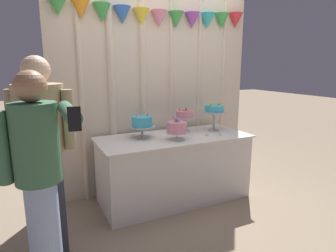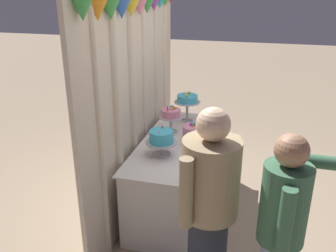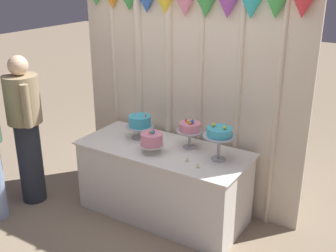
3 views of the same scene
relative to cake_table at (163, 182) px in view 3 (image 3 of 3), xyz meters
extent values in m
plane|color=gray|center=(0.00, -0.10, -0.38)|extent=(24.00, 24.00, 0.00)
cube|color=beige|center=(0.00, 0.46, 0.89)|extent=(2.59, 0.04, 2.55)
cylinder|color=beige|center=(-0.94, 0.44, 0.89)|extent=(0.06, 0.06, 2.55)
cylinder|color=beige|center=(-0.60, 0.44, 0.89)|extent=(0.09, 0.09, 2.55)
cylinder|color=beige|center=(-0.21, 0.44, 0.89)|extent=(0.08, 0.08, 2.55)
cylinder|color=beige|center=(0.18, 0.44, 0.89)|extent=(0.05, 0.05, 2.55)
cylinder|color=beige|center=(0.59, 0.44, 0.89)|extent=(0.05, 0.05, 2.55)
cylinder|color=beige|center=(0.98, 0.44, 0.89)|extent=(0.05, 0.05, 2.55)
cone|color=green|center=(-0.67, 0.40, 1.75)|extent=(0.20, 0.20, 0.19)
cone|color=blue|center=(-0.45, 0.40, 1.74)|extent=(0.20, 0.20, 0.19)
cone|color=yellow|center=(-0.22, 0.40, 1.73)|extent=(0.20, 0.20, 0.19)
cone|color=pink|center=(0.00, 0.40, 1.73)|extent=(0.20, 0.20, 0.19)
cone|color=green|center=(0.22, 0.40, 1.73)|extent=(0.20, 0.20, 0.19)
cone|color=purple|center=(0.45, 0.40, 1.74)|extent=(0.20, 0.20, 0.19)
cone|color=#2DB2B7|center=(0.67, 0.40, 1.75)|extent=(0.20, 0.20, 0.19)
cone|color=green|center=(0.90, 0.40, 1.76)|extent=(0.20, 0.20, 0.19)
cone|color=#DB333D|center=(1.12, 0.40, 1.78)|extent=(0.20, 0.20, 0.19)
cube|color=white|center=(0.00, 0.00, -0.01)|extent=(1.71, 0.72, 0.75)
cube|color=white|center=(0.00, 0.00, 0.37)|extent=(1.76, 0.77, 0.01)
cylinder|color=#B2B2B7|center=(-0.35, 0.10, 0.39)|extent=(0.18, 0.18, 0.01)
cylinder|color=#B2B2B7|center=(-0.35, 0.10, 0.45)|extent=(0.03, 0.03, 0.11)
cylinder|color=#B2B2B7|center=(-0.35, 0.10, 0.51)|extent=(0.30, 0.30, 0.01)
cylinder|color=#3DB2D1|center=(-0.35, 0.10, 0.57)|extent=(0.23, 0.23, 0.11)
cone|color=#DB333D|center=(-0.28, 0.11, 0.64)|extent=(0.02, 0.02, 0.03)
cone|color=pink|center=(-0.41, 0.10, 0.64)|extent=(0.02, 0.02, 0.03)
cylinder|color=silver|center=(-0.04, -0.14, 0.39)|extent=(0.17, 0.17, 0.01)
cylinder|color=silver|center=(-0.04, -0.14, 0.43)|extent=(0.02, 0.02, 0.06)
cylinder|color=silver|center=(-0.04, -0.14, 0.46)|extent=(0.24, 0.24, 0.01)
cylinder|color=pink|center=(-0.04, -0.14, 0.52)|extent=(0.22, 0.22, 0.12)
sphere|color=#2DB2B7|center=(-0.02, -0.15, 0.60)|extent=(0.03, 0.03, 0.03)
sphere|color=purple|center=(-0.03, -0.12, 0.60)|extent=(0.04, 0.04, 0.04)
sphere|color=orange|center=(-0.06, -0.14, 0.59)|extent=(0.02, 0.02, 0.02)
cone|color=pink|center=(-0.04, -0.18, 0.60)|extent=(0.03, 0.03, 0.04)
cylinder|color=#B2B2B7|center=(0.22, 0.15, 0.39)|extent=(0.14, 0.14, 0.01)
cylinder|color=#B2B2B7|center=(0.22, 0.15, 0.48)|extent=(0.03, 0.03, 0.16)
cylinder|color=#B2B2B7|center=(0.22, 0.15, 0.56)|extent=(0.27, 0.27, 0.01)
cylinder|color=pink|center=(0.22, 0.15, 0.61)|extent=(0.21, 0.21, 0.08)
sphere|color=blue|center=(0.24, 0.15, 0.66)|extent=(0.04, 0.04, 0.04)
cone|color=purple|center=(0.22, 0.19, 0.66)|extent=(0.03, 0.03, 0.04)
cone|color=#DB333D|center=(0.16, 0.17, 0.66)|extent=(0.03, 0.03, 0.04)
sphere|color=yellow|center=(0.21, 0.14, 0.66)|extent=(0.03, 0.03, 0.03)
sphere|color=orange|center=(0.24, 0.11, 0.66)|extent=(0.03, 0.03, 0.03)
cylinder|color=#B2B2B7|center=(0.59, 0.05, 0.39)|extent=(0.14, 0.14, 0.01)
cylinder|color=#B2B2B7|center=(0.59, 0.05, 0.51)|extent=(0.03, 0.03, 0.22)
cylinder|color=#B2B2B7|center=(0.59, 0.05, 0.62)|extent=(0.30, 0.30, 0.01)
cylinder|color=#3DB2D1|center=(0.59, 0.05, 0.67)|extent=(0.24, 0.24, 0.08)
sphere|color=yellow|center=(0.64, 0.04, 0.72)|extent=(0.04, 0.04, 0.04)
sphere|color=yellow|center=(0.52, 0.05, 0.72)|extent=(0.04, 0.04, 0.04)
cylinder|color=beige|center=(0.36, -0.14, 0.39)|extent=(0.04, 0.04, 0.02)
sphere|color=#F9CC4C|center=(0.36, -0.14, 0.41)|extent=(0.01, 0.01, 0.01)
cylinder|color=beige|center=(0.50, -0.20, 0.39)|extent=(0.04, 0.04, 0.01)
sphere|color=#F9CC4C|center=(0.50, -0.20, 0.41)|extent=(0.01, 0.01, 0.01)
cylinder|color=#282D38|center=(-1.40, -0.52, 0.08)|extent=(0.36, 0.36, 0.93)
cylinder|color=#9E8966|center=(-1.40, -0.52, 0.80)|extent=(0.50, 0.50, 0.51)
sphere|color=beige|center=(-1.40, -0.52, 1.16)|extent=(0.21, 0.21, 0.21)
cube|color=#334284|center=(-1.40, -0.68, 0.83)|extent=(0.04, 0.03, 0.33)
cylinder|color=#9E8966|center=(-1.59, -0.41, 0.79)|extent=(0.08, 0.08, 0.45)
cylinder|color=#9E8966|center=(-1.21, -0.63, 0.79)|extent=(0.08, 0.08, 0.45)
camera|label=1|loc=(-1.44, -2.84, 1.19)|focal=30.40mm
camera|label=2|loc=(-3.35, -0.77, 1.93)|focal=38.60mm
camera|label=3|loc=(2.08, -3.24, 2.10)|focal=44.81mm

